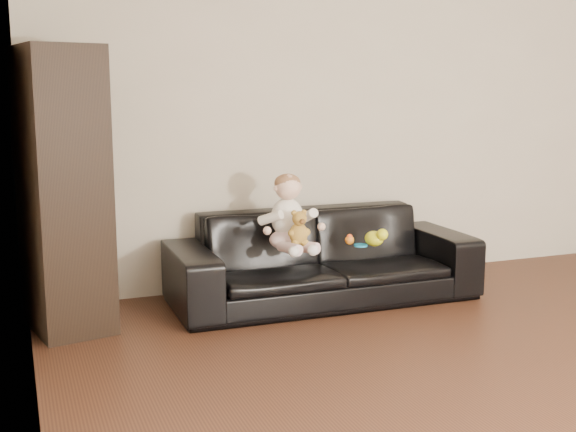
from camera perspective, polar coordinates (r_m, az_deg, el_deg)
name	(u,v)px	position (r m, az deg, el deg)	size (l,w,h in m)	color
wall_back	(373,105)	(5.48, 6.70, 8.69)	(5.00, 5.00, 0.00)	#BAB09C
wall_left	(27,131)	(2.10, -19.93, 6.30)	(5.50, 5.50, 0.00)	#BAB09C
sofa	(323,257)	(4.89, 2.76, -3.24)	(2.05, 0.80, 0.60)	black
cabinet	(63,191)	(4.40, -17.33, 1.88)	(0.42, 0.57, 1.66)	black
shelf_item	(64,127)	(4.37, -17.32, 6.76)	(0.18, 0.25, 0.28)	silver
baby	(289,217)	(4.61, 0.06, -0.06)	(0.38, 0.45, 0.49)	silver
teddy_bear	(299,228)	(4.49, 0.87, -0.98)	(0.15, 0.15, 0.22)	#A37B2E
toy_green	(374,239)	(4.80, 6.82, -1.78)	(0.12, 0.15, 0.10)	yellow
toy_rattle	(350,240)	(4.82, 4.89, -1.92)	(0.06, 0.06, 0.06)	orange
toy_blue_disc	(361,245)	(4.79, 5.77, -2.32)	(0.09, 0.09, 0.01)	#1A90D1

